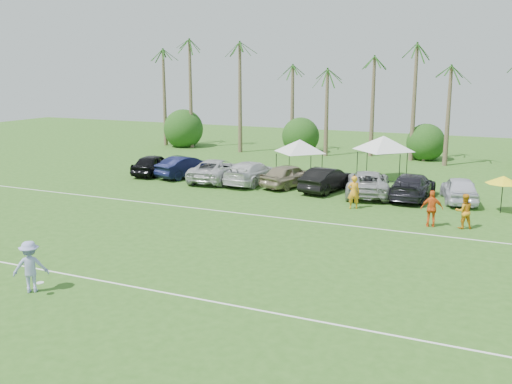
% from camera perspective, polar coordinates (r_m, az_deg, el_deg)
% --- Properties ---
extents(ground, '(120.00, 120.00, 0.00)m').
position_cam_1_polar(ground, '(21.62, -15.90, -10.80)').
color(ground, '#305F1C').
rests_on(ground, ground).
extents(field_lines, '(80.00, 12.10, 0.01)m').
position_cam_1_polar(field_lines, '(27.78, -5.26, -5.14)').
color(field_lines, white).
rests_on(field_lines, ground).
extents(palm_tree_0, '(2.40, 2.40, 8.90)m').
position_cam_1_polar(palm_tree_0, '(63.61, -9.49, 11.41)').
color(palm_tree_0, brown).
rests_on(palm_tree_0, ground).
extents(palm_tree_1, '(2.40, 2.40, 9.90)m').
position_cam_1_polar(palm_tree_1, '(60.99, -5.51, 12.31)').
color(palm_tree_1, brown).
rests_on(palm_tree_1, ground).
extents(palm_tree_2, '(2.40, 2.40, 10.90)m').
position_cam_1_polar(palm_tree_2, '(58.68, -1.17, 13.20)').
color(palm_tree_2, brown).
rests_on(palm_tree_2, ground).
extents(palm_tree_3, '(2.40, 2.40, 11.90)m').
position_cam_1_polar(palm_tree_3, '(57.10, 2.57, 14.07)').
color(palm_tree_3, brown).
rests_on(palm_tree_3, ground).
extents(palm_tree_4, '(2.40, 2.40, 8.90)m').
position_cam_1_polar(palm_tree_4, '(55.73, 6.44, 11.39)').
color(palm_tree_4, brown).
rests_on(palm_tree_4, ground).
extents(palm_tree_5, '(2.40, 2.40, 9.90)m').
position_cam_1_polar(palm_tree_5, '(54.62, 10.55, 12.16)').
color(palm_tree_5, brown).
rests_on(palm_tree_5, ground).
extents(palm_tree_6, '(2.40, 2.40, 10.90)m').
position_cam_1_polar(palm_tree_6, '(53.81, 14.83, 12.88)').
color(palm_tree_6, brown).
rests_on(palm_tree_6, ground).
extents(palm_tree_7, '(2.40, 2.40, 11.90)m').
position_cam_1_polar(palm_tree_7, '(53.29, 19.24, 13.54)').
color(palm_tree_7, brown).
rests_on(palm_tree_7, ground).
extents(bush_tree_0, '(4.00, 4.00, 4.00)m').
position_cam_1_polar(bush_tree_0, '(63.19, -6.52, 6.33)').
color(bush_tree_0, brown).
rests_on(bush_tree_0, ground).
extents(bush_tree_1, '(4.00, 4.00, 4.00)m').
position_cam_1_polar(bush_tree_1, '(57.68, 4.72, 5.80)').
color(bush_tree_1, brown).
rests_on(bush_tree_1, ground).
extents(bush_tree_2, '(4.00, 4.00, 4.00)m').
position_cam_1_polar(bush_tree_2, '(54.88, 16.65, 4.99)').
color(bush_tree_2, brown).
rests_on(bush_tree_2, ground).
extents(sideline_player_a, '(0.87, 0.74, 2.02)m').
position_cam_1_polar(sideline_player_a, '(34.69, 9.74, -0.02)').
color(sideline_player_a, orange).
rests_on(sideline_player_a, ground).
extents(sideline_player_b, '(1.12, 1.01, 1.87)m').
position_cam_1_polar(sideline_player_b, '(31.92, 20.08, -1.81)').
color(sideline_player_b, orange).
rests_on(sideline_player_b, ground).
extents(sideline_player_c, '(1.23, 0.71, 1.97)m').
position_cam_1_polar(sideline_player_c, '(31.71, 17.18, -1.60)').
color(sideline_player_c, orange).
rests_on(sideline_player_c, ground).
extents(canopy_tent_left, '(4.25, 4.25, 3.45)m').
position_cam_1_polar(canopy_tent_left, '(43.79, 4.42, 5.25)').
color(canopy_tent_left, black).
rests_on(canopy_tent_left, ground).
extents(canopy_tent_right, '(4.78, 4.78, 3.88)m').
position_cam_1_polar(canopy_tent_right, '(44.02, 12.66, 5.51)').
color(canopy_tent_right, black).
rests_on(canopy_tent_right, ground).
extents(market_umbrella, '(1.98, 1.98, 2.21)m').
position_cam_1_polar(market_umbrella, '(35.92, 23.50, 1.13)').
color(market_umbrella, black).
rests_on(market_umbrella, ground).
extents(frisbee_player, '(1.48, 1.37, 2.00)m').
position_cam_1_polar(frisbee_player, '(23.23, -21.63, -6.95)').
color(frisbee_player, '#979BD6').
rests_on(frisbee_player, ground).
extents(parked_car_0, '(2.49, 5.03, 1.65)m').
position_cam_1_polar(parked_car_0, '(45.89, -10.19, 2.73)').
color(parked_car_0, black).
rests_on(parked_car_0, ground).
extents(parked_car_1, '(3.12, 5.29, 1.65)m').
position_cam_1_polar(parked_car_1, '(44.50, -7.00, 2.54)').
color(parked_car_1, black).
rests_on(parked_car_1, ground).
extents(parked_car_2, '(3.35, 6.19, 1.65)m').
position_cam_1_polar(parked_car_2, '(42.74, -3.99, 2.20)').
color(parked_car_2, '#B5B6B8').
rests_on(parked_car_2, ground).
extents(parked_car_3, '(2.74, 5.84, 1.65)m').
position_cam_1_polar(parked_car_3, '(41.62, -0.39, 1.95)').
color(parked_car_3, silver).
rests_on(parked_car_3, ground).
extents(parked_car_4, '(3.37, 5.20, 1.65)m').
position_cam_1_polar(parked_car_4, '(40.62, 3.35, 1.67)').
color(parked_car_4, gray).
rests_on(parked_car_4, ground).
extents(parked_car_5, '(2.66, 5.24, 1.65)m').
position_cam_1_polar(parked_car_5, '(39.40, 7.09, 1.27)').
color(parked_car_5, black).
rests_on(parked_car_5, ground).
extents(parked_car_6, '(3.98, 6.39, 1.65)m').
position_cam_1_polar(parked_car_6, '(38.60, 11.12, 0.90)').
color(parked_car_6, '#A5A5A5').
rests_on(parked_car_6, ground).
extents(parked_car_7, '(2.48, 5.74, 1.65)m').
position_cam_1_polar(parked_car_7, '(38.25, 15.37, 0.58)').
color(parked_car_7, black).
rests_on(parked_car_7, ground).
extents(parked_car_8, '(2.96, 5.14, 1.65)m').
position_cam_1_polar(parked_car_8, '(38.12, 19.68, 0.26)').
color(parked_car_8, silver).
rests_on(parked_car_8, ground).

